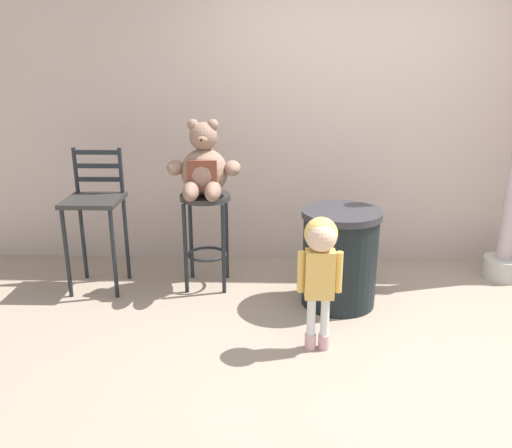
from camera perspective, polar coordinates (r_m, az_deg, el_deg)
ground_plane at (r=3.54m, az=13.21°, el=-13.41°), size 24.00×24.00×0.00m
building_wall at (r=4.77m, az=10.46°, el=16.05°), size 7.99×0.30×3.36m
bar_stool_with_teddy at (r=4.18m, az=-5.50°, el=0.32°), size 0.40×0.40×0.77m
teddy_bear at (r=4.04m, az=-5.73°, el=6.04°), size 0.57×0.51×0.59m
child_walking at (r=3.22m, az=7.05°, el=-3.49°), size 0.28×0.22×0.88m
trash_bin at (r=3.96m, az=9.14°, el=-3.62°), size 0.59×0.59×0.74m
bar_chair_empty at (r=4.30m, az=-17.20°, el=1.73°), size 0.43×0.43×1.12m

